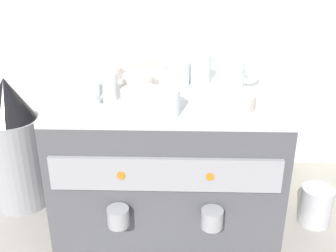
{
  "coord_description": "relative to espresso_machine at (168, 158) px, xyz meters",
  "views": [
    {
      "loc": [
        0.03,
        -1.11,
        0.82
      ],
      "look_at": [
        0.0,
        0.0,
        0.32
      ],
      "focal_mm": 43.69,
      "sensor_mm": 36.0,
      "label": 1
    }
  ],
  "objects": [
    {
      "name": "tiled_backsplash_wall",
      "position": [
        0.0,
        0.38,
        0.25
      ],
      "size": [
        2.8,
        0.03,
        0.93
      ],
      "primitive_type": "cube",
      "color": "silver",
      "rests_on": "ground_plane"
    },
    {
      "name": "ceramic_bowl_3",
      "position": [
        0.17,
        -0.12,
        0.23
      ],
      "size": [
        0.12,
        0.12,
        0.04
      ],
      "color": "beige",
      "rests_on": "espresso_machine"
    },
    {
      "name": "milk_pitcher",
      "position": [
        0.47,
        -0.02,
        -0.15
      ],
      "size": [
        0.1,
        0.1,
        0.12
      ],
      "primitive_type": "cylinder",
      "color": "#B7B7BC",
      "rests_on": "ground_plane"
    },
    {
      "name": "ceramic_bowl_1",
      "position": [
        -0.2,
        0.13,
        0.23
      ],
      "size": [
        0.1,
        0.1,
        0.03
      ],
      "color": "beige",
      "rests_on": "espresso_machine"
    },
    {
      "name": "ceramic_cup_1",
      "position": [
        0.19,
        0.05,
        0.25
      ],
      "size": [
        0.12,
        0.08,
        0.08
      ],
      "color": "silver",
      "rests_on": "espresso_machine"
    },
    {
      "name": "ceramic_cup_0",
      "position": [
        -0.16,
        -0.07,
        0.25
      ],
      "size": [
        0.06,
        0.1,
        0.07
      ],
      "color": "silver",
      "rests_on": "espresso_machine"
    },
    {
      "name": "ceramic_bowl_0",
      "position": [
        -0.09,
        0.03,
        0.23
      ],
      "size": [
        0.09,
        0.09,
        0.04
      ],
      "color": "beige",
      "rests_on": "espresso_machine"
    },
    {
      "name": "ceramic_cup_3",
      "position": [
        0.09,
        0.09,
        0.26
      ],
      "size": [
        0.1,
        0.07,
        0.08
      ],
      "color": "silver",
      "rests_on": "espresso_machine"
    },
    {
      "name": "ceramic_cup_2",
      "position": [
        0.01,
        -0.17,
        0.25
      ],
      "size": [
        0.07,
        0.1,
        0.06
      ],
      "color": "silver",
      "rests_on": "espresso_machine"
    },
    {
      "name": "ceramic_bowl_2",
      "position": [
        -0.07,
        -0.1,
        0.23
      ],
      "size": [
        0.11,
        0.11,
        0.04
      ],
      "color": "beige",
      "rests_on": "espresso_machine"
    },
    {
      "name": "ground_plane",
      "position": [
        0.0,
        0.0,
        -0.21
      ],
      "size": [
        4.0,
        4.0,
        0.0
      ],
      "primitive_type": "plane",
      "color": "#9E998E"
    },
    {
      "name": "ceramic_cup_4",
      "position": [
        0.03,
        0.06,
        0.25
      ],
      "size": [
        0.09,
        0.08,
        0.07
      ],
      "color": "silver",
      "rests_on": "espresso_machine"
    },
    {
      "name": "coffee_grinder",
      "position": [
        -0.5,
        0.06,
        0.0
      ],
      "size": [
        0.18,
        0.18,
        0.45
      ],
      "color": "#939399",
      "rests_on": "ground_plane"
    },
    {
      "name": "espresso_machine",
      "position": [
        0.0,
        0.0,
        0.0
      ],
      "size": [
        0.62,
        0.59,
        0.43
      ],
      "color": "#4C4C51",
      "rests_on": "ground_plane"
    }
  ]
}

